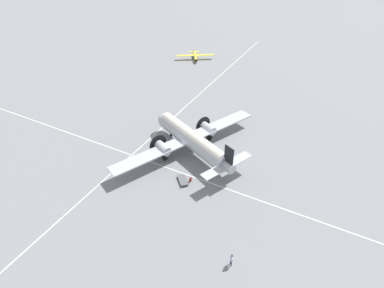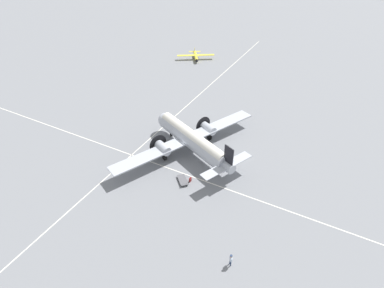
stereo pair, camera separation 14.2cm
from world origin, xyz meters
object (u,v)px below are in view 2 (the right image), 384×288
object	(u,v)px
suitcase_near_door	(206,178)
light_aircraft_distant	(196,56)
airliner_main	(190,138)
crew_foreground	(231,259)
baggage_cart	(183,180)
suitcase_upright_spare	(190,180)

from	to	relation	value
suitcase_near_door	light_aircraft_distant	distance (m)	47.46
airliner_main	crew_foreground	size ratio (longest dim) A/B	15.05
crew_foreground	suitcase_near_door	size ratio (longest dim) A/B	3.46
baggage_cart	light_aircraft_distant	distance (m)	47.94
airliner_main	light_aircraft_distant	bearing A→B (deg)	-39.04
airliner_main	suitcase_upright_spare	world-z (taller)	airliner_main
suitcase_near_door	suitcase_upright_spare	size ratio (longest dim) A/B	0.72
light_aircraft_distant	airliner_main	bearing A→B (deg)	-6.05
suitcase_near_door	baggage_cart	size ratio (longest dim) A/B	0.20
baggage_cart	suitcase_upright_spare	bearing A→B (deg)	-105.35
crew_foreground	suitcase_upright_spare	xyz separation A→B (m)	(-9.30, -9.74, -0.72)
light_aircraft_distant	crew_foreground	bearing A→B (deg)	-1.44
crew_foreground	baggage_cart	xyz separation A→B (m)	(-8.77, -10.67, -0.75)
suitcase_near_door	baggage_cart	distance (m)	3.29
suitcase_upright_spare	light_aircraft_distant	size ratio (longest dim) A/B	0.07
crew_foreground	suitcase_near_door	world-z (taller)	crew_foreground
airliner_main	baggage_cart	size ratio (longest dim) A/B	10.29
baggage_cart	crew_foreground	bearing A→B (deg)	-174.41
suitcase_upright_spare	baggage_cart	world-z (taller)	suitcase_upright_spare
crew_foreground	suitcase_near_door	xyz separation A→B (m)	(-10.69, -8.00, -0.81)
crew_foreground	light_aircraft_distant	bearing A→B (deg)	-11.89
suitcase_near_door	suitcase_upright_spare	bearing A→B (deg)	-51.48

